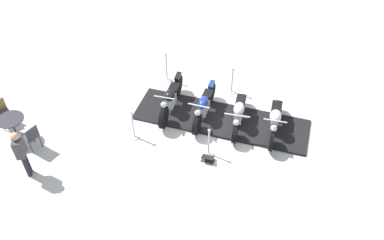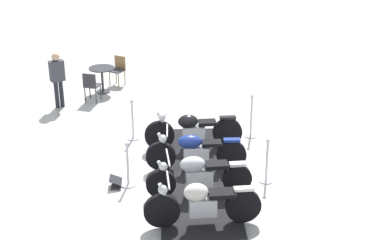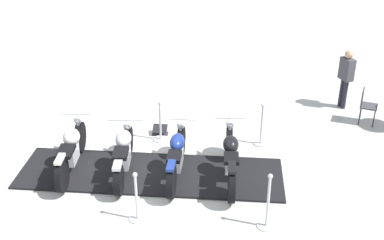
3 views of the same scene
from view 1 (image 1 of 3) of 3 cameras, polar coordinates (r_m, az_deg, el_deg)
ground_plane at (r=13.06m, az=4.04°, el=-0.02°), size 80.00×80.00×0.00m
display_platform at (r=13.04m, az=4.04°, el=0.06°), size 2.22×5.67×0.05m
motorcycle_black at (r=13.03m, az=-2.98°, el=3.00°), size 2.36×0.64×1.04m
motorcycle_navy at (r=12.79m, az=1.70°, el=2.00°), size 2.25×0.65×0.98m
motorcycle_chrome at (r=12.62m, az=6.56°, el=1.01°), size 2.20×0.76×0.91m
motorcycle_cream at (r=12.54m, az=11.50°, el=0.08°), size 2.23×0.66×1.00m
stanchion_left_front at (r=14.44m, az=-3.55°, el=6.81°), size 0.33×0.33×1.13m
stanchion_left_mid at (r=13.94m, az=5.60°, el=5.04°), size 0.31×0.31×1.02m
stanchion_right_mid at (r=11.82m, az=2.34°, el=-3.76°), size 0.36×0.36×1.01m
stanchion_right_front at (r=12.38m, az=-8.19°, el=-1.21°), size 0.31×0.31×1.05m
info_placard at (r=11.80m, az=2.22°, el=-5.45°), size 0.30×0.40×0.21m
cafe_table at (r=13.19m, az=-23.85°, el=-0.46°), size 0.78×0.78×0.78m
cafe_chair_near_table at (r=13.87m, az=-25.05°, el=1.14°), size 0.56×0.56×0.90m
cafe_chair_across_table at (r=12.67m, az=-21.58°, el=-2.12°), size 0.53×0.53×0.89m
bystander_person at (r=11.73m, az=-22.82°, el=-3.96°), size 0.45×0.34×1.60m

